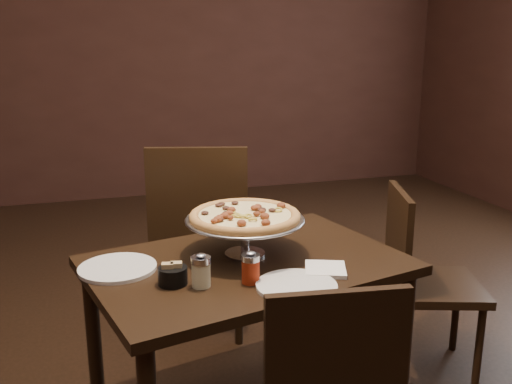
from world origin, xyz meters
name	(u,v)px	position (x,y,z in m)	size (l,w,h in m)	color
room	(265,54)	(0.06, 0.03, 1.40)	(6.04, 7.04, 2.84)	black
dining_table	(247,284)	(-0.04, -0.08, 0.59)	(1.22, 0.95, 0.68)	black
pizza_stand	(245,217)	(-0.03, -0.02, 0.83)	(0.44, 0.44, 0.18)	#B0AFB6
parmesan_shaker	(201,271)	(-0.24, -0.25, 0.74)	(0.06, 0.06, 0.11)	beige
pepper_flake_shaker	(251,268)	(-0.08, -0.27, 0.73)	(0.06, 0.06, 0.11)	maroon
packet_caddy	(173,275)	(-0.32, -0.21, 0.71)	(0.10, 0.10, 0.07)	black
napkin_stack	(325,269)	(0.19, -0.26, 0.69)	(0.14, 0.14, 0.01)	white
plate_left	(118,268)	(-0.49, -0.03, 0.69)	(0.27, 0.27, 0.01)	white
plate_near	(297,286)	(0.05, -0.35, 0.69)	(0.26, 0.26, 0.01)	white
serving_spatula	(252,220)	(-0.01, -0.05, 0.82)	(0.16, 0.16, 0.02)	#B0AFB6
chair_far	(200,233)	(-0.05, 0.68, 0.54)	(0.57, 0.57, 0.99)	black
chair_side	(421,274)	(0.81, 0.08, 0.46)	(0.49, 0.49, 0.83)	black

